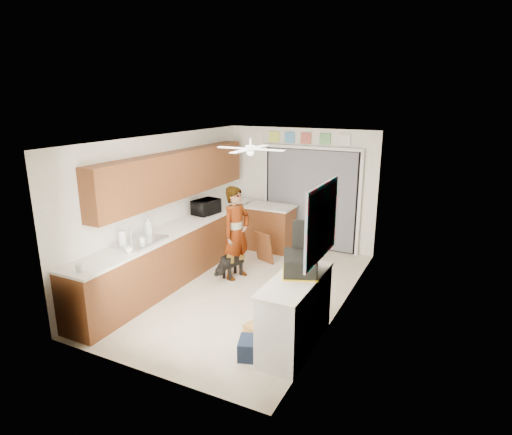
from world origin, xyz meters
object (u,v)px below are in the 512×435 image
(navy_crate, at_px, (255,348))
(cardboard_box, at_px, (259,333))
(cup, at_px, (129,250))
(dog, at_px, (233,264))
(microwave, at_px, (206,207))
(suitcase, at_px, (300,264))
(soap_bottle, at_px, (148,226))
(man, at_px, (236,233))
(paper_towel_roll, at_px, (122,238))

(navy_crate, bearing_deg, cardboard_box, 108.79)
(cup, distance_m, navy_crate, 2.33)
(cardboard_box, height_order, dog, dog)
(microwave, height_order, suitcase, microwave)
(soap_bottle, distance_m, navy_crate, 2.76)
(suitcase, bearing_deg, man, 118.50)
(cup, relative_size, dog, 0.19)
(cardboard_box, distance_m, dog, 2.12)
(dog, bearing_deg, man, 33.55)
(soap_bottle, distance_m, cup, 0.77)
(cardboard_box, bearing_deg, navy_crate, -71.21)
(suitcase, xyz_separation_m, cardboard_box, (-0.45, -0.28, -0.95))
(navy_crate, height_order, man, man)
(microwave, distance_m, suitcase, 3.21)
(suitcase, xyz_separation_m, dog, (-1.77, 1.37, -0.82))
(cardboard_box, relative_size, navy_crate, 0.87)
(microwave, relative_size, suitcase, 0.92)
(microwave, height_order, navy_crate, microwave)
(cup, distance_m, paper_towel_roll, 0.33)
(cup, bearing_deg, dog, 68.62)
(cup, bearing_deg, suitcase, 9.48)
(paper_towel_roll, xyz_separation_m, cardboard_box, (2.30, -0.04, -0.96))
(cup, height_order, navy_crate, cup)
(cup, relative_size, man, 0.07)
(cup, bearing_deg, navy_crate, -6.39)
(paper_towel_roll, height_order, suitcase, paper_towel_roll)
(paper_towel_roll, distance_m, suitcase, 2.75)
(cup, height_order, paper_towel_roll, paper_towel_roll)
(soap_bottle, relative_size, man, 0.20)
(cup, distance_m, man, 1.98)
(paper_towel_roll, height_order, navy_crate, paper_towel_roll)
(man, bearing_deg, cup, 171.07)
(suitcase, relative_size, navy_crate, 1.41)
(man, bearing_deg, suitcase, -115.42)
(man, bearing_deg, dog, 124.86)
(soap_bottle, bearing_deg, navy_crate, -21.98)
(cup, xyz_separation_m, suitcase, (2.47, 0.41, 0.07))
(microwave, bearing_deg, cardboard_box, -125.77)
(microwave, relative_size, dog, 0.85)
(cardboard_box, distance_m, navy_crate, 0.39)
(man, bearing_deg, cardboard_box, -129.26)
(microwave, xyz_separation_m, suitcase, (2.61, -1.87, -0.02))
(cup, relative_size, navy_crate, 0.29)
(microwave, xyz_separation_m, cardboard_box, (2.17, -2.15, -0.97))
(soap_bottle, height_order, cup, soap_bottle)
(soap_bottle, bearing_deg, microwave, 86.60)
(microwave, bearing_deg, paper_towel_roll, -174.43)
(microwave, xyz_separation_m, soap_bottle, (-0.09, -1.56, 0.03))
(microwave, relative_size, navy_crate, 1.30)
(cardboard_box, bearing_deg, cup, -176.33)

